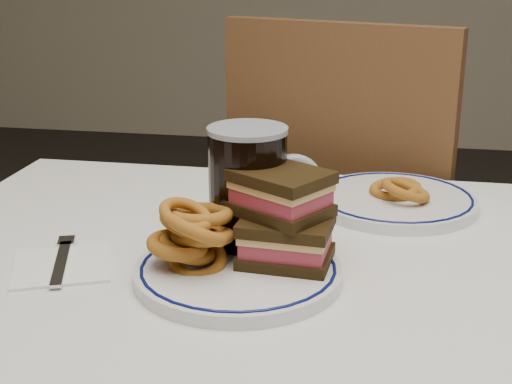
% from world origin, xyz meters
% --- Properties ---
extents(dining_table, '(1.27, 0.87, 0.75)m').
position_xyz_m(dining_table, '(0.00, 0.00, 0.64)').
color(dining_table, silver).
rests_on(dining_table, floor).
extents(chair_far, '(0.59, 0.59, 1.01)m').
position_xyz_m(chair_far, '(-0.03, 0.67, 0.55)').
color(chair_far, '#4D2D18').
rests_on(chair_far, floor).
extents(main_plate, '(0.25, 0.25, 0.02)m').
position_xyz_m(main_plate, '(-0.15, -0.02, 0.76)').
color(main_plate, silver).
rests_on(main_plate, dining_table).
extents(reuben_sandwich, '(0.14, 0.13, 0.11)m').
position_xyz_m(reuben_sandwich, '(-0.10, 0.01, 0.82)').
color(reuben_sandwich, black).
rests_on(reuben_sandwich, main_plate).
extents(onion_rings_main, '(0.11, 0.12, 0.11)m').
position_xyz_m(onion_rings_main, '(-0.20, -0.02, 0.81)').
color(onion_rings_main, brown).
rests_on(onion_rings_main, main_plate).
extents(ketchup_ramekin, '(0.06, 0.06, 0.03)m').
position_xyz_m(ketchup_ramekin, '(-0.19, 0.08, 0.79)').
color(ketchup_ramekin, silver).
rests_on(ketchup_ramekin, main_plate).
extents(beer_mug, '(0.15, 0.10, 0.17)m').
position_xyz_m(beer_mug, '(-0.15, 0.06, 0.84)').
color(beer_mug, black).
rests_on(beer_mug, dining_table).
extents(far_plate, '(0.25, 0.25, 0.02)m').
position_xyz_m(far_plate, '(0.04, 0.28, 0.76)').
color(far_plate, silver).
rests_on(far_plate, dining_table).
extents(onion_rings_far, '(0.10, 0.11, 0.04)m').
position_xyz_m(onion_rings_far, '(0.05, 0.28, 0.78)').
color(onion_rings_far, brown).
rests_on(onion_rings_far, far_plate).
extents(napkin_fork, '(0.15, 0.16, 0.01)m').
position_xyz_m(napkin_fork, '(-0.38, -0.02, 0.75)').
color(napkin_fork, white).
rests_on(napkin_fork, dining_table).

